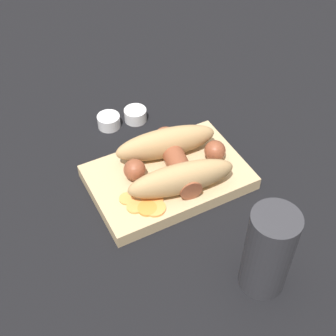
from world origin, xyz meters
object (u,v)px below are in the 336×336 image
bread_roll (174,160)px  drink_glass (268,252)px  condiment_cup_near (135,115)px  food_tray (168,177)px  condiment_cup_far (109,122)px  sausage (176,160)px

bread_roll → drink_glass: drink_glass is taller
bread_roll → condiment_cup_near: bearing=86.5°
food_tray → condiment_cup_far: same height
sausage → condiment_cup_near: 0.17m
food_tray → condiment_cup_far: bearing=99.9°
food_tray → sausage: sausage is taller
bread_roll → sausage: bread_roll is taller
bread_roll → condiment_cup_far: 0.18m
sausage → condiment_cup_near: bearing=88.4°
condiment_cup_near → condiment_cup_far: bearing=173.2°
sausage → condiment_cup_far: size_ratio=4.05×
condiment_cup_far → drink_glass: bearing=-81.7°
bread_roll → condiment_cup_far: size_ratio=4.45×
sausage → drink_glass: size_ratio=1.23×
bread_roll → condiment_cup_far: bearing=102.7°
condiment_cup_far → drink_glass: 0.40m
food_tray → condiment_cup_far: 0.18m
food_tray → drink_glass: drink_glass is taller
sausage → drink_glass: bearing=-87.0°
bread_roll → condiment_cup_near: bread_roll is taller
bread_roll → drink_glass: size_ratio=1.36×
bread_roll → sausage: 0.01m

